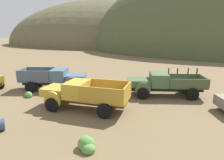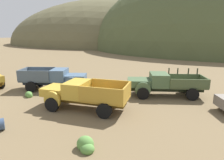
% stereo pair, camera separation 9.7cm
% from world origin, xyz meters
% --- Properties ---
extents(hill_far_left, '(96.36, 67.70, 38.34)m').
position_xyz_m(hill_far_left, '(-14.27, 77.80, 0.00)').
color(hill_far_left, brown).
rests_on(hill_far_left, ground).
extents(hill_distant, '(76.27, 62.62, 48.32)m').
position_xyz_m(hill_distant, '(24.90, 61.03, 0.00)').
color(hill_distant, '#4C5633').
rests_on(hill_distant, ground).
extents(truck_chalk_blue, '(6.09, 3.55, 1.91)m').
position_xyz_m(truck_chalk_blue, '(4.49, 7.02, 1.01)').
color(truck_chalk_blue, '#262D39').
rests_on(truck_chalk_blue, ground).
extents(truck_faded_yellow, '(6.02, 2.60, 1.91)m').
position_xyz_m(truck_faded_yellow, '(8.52, 3.53, 1.02)').
color(truck_faded_yellow, brown).
rests_on(truck_faded_yellow, ground).
extents(truck_weathered_green, '(6.48, 3.56, 2.16)m').
position_xyz_m(truck_weathered_green, '(13.52, 8.07, 1.00)').
color(truck_weathered_green, '#232B1B').
rests_on(truck_weathered_green, ground).
extents(bush_back_edge, '(0.93, 0.88, 0.74)m').
position_xyz_m(bush_back_edge, '(11.11, -0.79, 0.18)').
color(bush_back_edge, '#5B8E42').
rests_on(bush_back_edge, ground).
extents(bush_front_left, '(0.78, 0.68, 0.54)m').
position_xyz_m(bush_front_left, '(3.43, 4.37, 0.15)').
color(bush_front_left, '#5B8E42').
rests_on(bush_front_left, ground).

